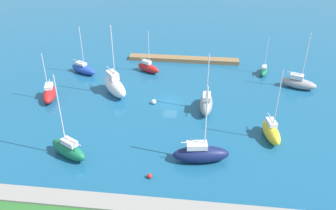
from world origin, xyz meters
name	(u,v)px	position (x,y,z in m)	size (l,w,h in m)	color
water	(170,102)	(0.00, 0.00, 0.00)	(160.00, 160.00, 0.00)	#19567F
pier_dock	(184,59)	(-0.92, -18.80, 0.43)	(24.73, 2.26, 0.87)	olive
breakwater	(146,208)	(0.00, 26.07, 0.62)	(65.70, 2.56, 1.24)	gray
sailboat_red_by_breakwater	(148,67)	(6.09, -12.18, 1.04)	(5.58, 4.19, 8.99)	red
sailboat_gray_outer_mooring	(206,103)	(-6.49, 2.06, 1.45)	(2.19, 6.94, 10.45)	gray
sailboat_green_lone_north	(264,71)	(-18.16, -13.94, 0.84)	(2.36, 4.84, 8.09)	#19724C
sailboat_white_off_beacon	(115,86)	(10.70, -1.89, 1.75)	(6.80, 7.63, 13.47)	white
sailboat_navy_east_end	(201,153)	(-6.07, 15.91, 1.32)	(8.22, 3.71, 11.90)	#141E4C
sailboat_blue_lone_south	(83,69)	(19.52, -9.94, 1.03)	(6.70, 4.75, 10.12)	#2347B2
sailboat_yellow_west_end	(271,132)	(-16.58, 9.26, 1.29)	(3.19, 6.35, 11.78)	yellow
sailboat_red_center_basin	(50,94)	(22.11, 1.45, 1.16)	(3.72, 6.52, 9.13)	red
sailboat_gray_far_north	(298,83)	(-24.03, -8.39, 1.16)	(7.12, 4.43, 11.23)	gray
sailboat_green_inner_mooring	(68,149)	(12.69, 17.12, 1.33)	(6.78, 5.02, 12.89)	#19724C
mooring_buoy_red	(150,176)	(0.51, 20.21, 0.33)	(0.66, 0.66, 0.66)	red
mooring_buoy_white	(154,102)	(2.89, 0.96, 0.44)	(0.88, 0.88, 0.88)	white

